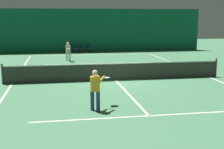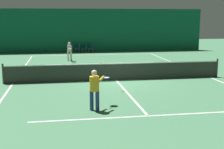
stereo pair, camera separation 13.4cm
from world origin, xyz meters
name	(u,v)px [view 1 (the left image)]	position (x,y,z in m)	size (l,w,h in m)	color
ground_plane	(115,80)	(0.00, 0.00, 0.00)	(60.00, 60.00, 0.00)	#3D704C
backdrop_curtain	(89,31)	(0.00, 14.47, 2.12)	(23.00, 0.12, 4.24)	#0F5138
court_line_baseline_far	(92,55)	(0.00, 11.90, 0.00)	(11.00, 0.10, 0.00)	silver
court_line_service_far	(100,63)	(0.00, 6.40, 0.00)	(8.25, 0.10, 0.00)	silver
court_line_service_near	(149,116)	(0.00, -6.40, 0.00)	(8.25, 0.10, 0.00)	silver
court_line_sideline_left	(12,84)	(-5.50, 0.00, 0.00)	(0.10, 23.80, 0.00)	silver
court_line_sideline_right	(208,77)	(5.50, 0.00, 0.00)	(0.10, 23.80, 0.00)	silver
court_line_centre	(115,80)	(0.00, 0.00, 0.00)	(0.10, 12.80, 0.00)	silver
tennis_net	(116,71)	(0.00, 0.00, 0.51)	(12.00, 0.10, 1.07)	#2D332D
player_near	(96,87)	(-1.76, -5.41, 0.90)	(1.01, 1.26, 1.54)	navy
player_far	(68,50)	(-2.27, 8.24, 0.87)	(0.37, 1.28, 1.49)	beige
courtside_chair_0	(70,48)	(-1.93, 13.92, 0.49)	(0.44, 0.44, 0.84)	brown
courtside_chair_1	(76,48)	(-1.27, 13.92, 0.49)	(0.44, 0.44, 0.84)	brown
courtside_chair_2	(83,48)	(-0.61, 13.92, 0.49)	(0.44, 0.44, 0.84)	brown
courtside_chair_3	(90,48)	(0.05, 13.92, 0.49)	(0.44, 0.44, 0.84)	brown
tennis_ball	(123,91)	(-0.15, -2.63, 0.03)	(0.07, 0.07, 0.07)	#D1DB33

